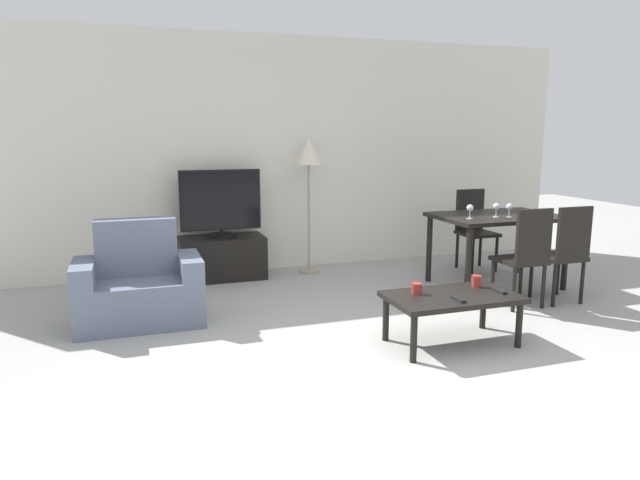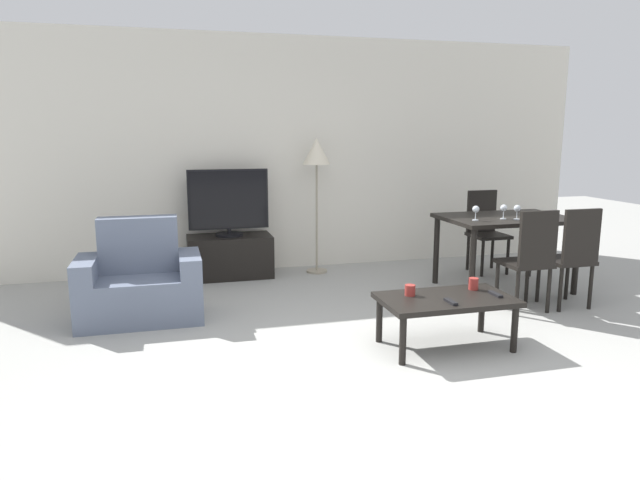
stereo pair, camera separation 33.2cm
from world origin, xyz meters
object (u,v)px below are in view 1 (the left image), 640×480
Objects in this scene: tv_stand at (222,258)px; dining_chair_near_right at (565,250)px; wine_glass_right at (470,209)px; dining_chair_far at (474,226)px; tv at (221,204)px; dining_table at (497,223)px; armchair at (139,288)px; cup_colored_far at (477,281)px; wine_glass_center at (496,207)px; floor_lamp at (309,158)px; coffee_table at (452,300)px; dining_chair_near at (525,253)px; wine_glass_left at (509,208)px; remote_primary at (458,299)px; remote_secondary at (499,291)px; cup_white_near at (417,289)px.

dining_chair_near_right reaches higher than tv_stand.
tv_stand is 6.36× the size of wine_glass_right.
wine_glass_right is (-0.67, -0.91, 0.35)m from dining_chair_far.
dining_chair_far is at bearing -9.26° from tv.
dining_chair_near_right is (0.22, -0.75, -0.15)m from dining_table.
armchair reaches higher than tv_stand.
dining_chair_near_right reaches higher than armchair.
cup_colored_far is 0.63× the size of wine_glass_center.
floor_lamp is (-1.92, 0.44, 0.80)m from dining_chair_far.
dining_chair_near is at bearing 27.81° from coffee_table.
cup_colored_far is 0.63× the size of wine_glass_left.
dining_chair_far reaches higher than armchair.
dining_chair_far is 2.77m from remote_primary.
floor_lamp is (1.00, -0.04, 1.09)m from tv_stand.
wine_glass_left is (1.68, -1.40, -0.46)m from floor_lamp.
tv is 2.91m from wine_glass_center.
floor_lamp is 10.61× the size of wine_glass_left.
floor_lamp is (1.91, 1.24, 1.01)m from armchair.
dining_chair_near is at bearing -69.61° from wine_glass_right.
remote_primary is at bearing -133.24° from wine_glass_center.
wine_glass_center is at bearing 81.06° from dining_chair_near.
tv_stand is (0.91, 1.28, -0.07)m from armchair.
dining_chair_near_right is 1.78m from remote_primary.
armchair reaches higher than cup_colored_far.
remote_primary is 1.90m from wine_glass_center.
dining_chair_far is 6.46× the size of wine_glass_right.
coffee_table is at bearing -135.10° from dining_table.
wine_glass_center is at bearing 44.42° from coffee_table.
tv_stand is 3.15m from remote_secondary.
remote_primary is 1.62× the size of cup_colored_far.
wine_glass_center is (0.92, 1.06, 0.42)m from cup_colored_far.
remote_secondary is (0.42, 0.09, 0.00)m from remote_primary.
dining_chair_near_right is (2.92, -1.98, -0.32)m from tv.
remote_primary is (0.31, -2.68, -0.92)m from floor_lamp.
armchair reaches higher than remote_primary.
remote_secondary is (0.73, -2.59, -0.92)m from floor_lamp.
remote_primary is 0.45m from cup_colored_far.
cup_white_near is at bearing -165.11° from dining_chair_near_right.
tv_stand reaches higher than remote_primary.
dining_chair_near_right reaches higher than remote_secondary.
wine_glass_center is (-0.35, -0.90, 0.35)m from dining_chair_far.
wine_glass_center reaches higher than cup_white_near.
wine_glass_left is (2.68, -1.44, 0.63)m from tv_stand.
floor_lamp is (-1.70, 1.19, 0.65)m from dining_table.
wine_glass_right is (0.95, 1.33, 0.46)m from remote_primary.
coffee_table is at bearing -23.57° from cup_white_near.
remote_primary is at bearing -168.02° from remote_secondary.
tv is 2.97m from dining_table.
dining_chair_far is 6.29× the size of remote_primary.
cup_white_near is (-1.60, -1.24, -0.23)m from dining_table.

